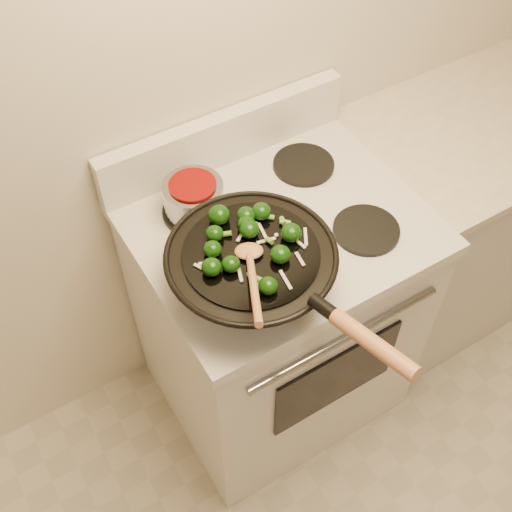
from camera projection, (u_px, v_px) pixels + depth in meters
stove at (275, 314)px, 2.10m from camera, size 0.78×0.67×1.08m
counter_unit at (451, 219)px, 2.38m from camera, size 0.84×0.62×0.91m
wok at (253, 269)px, 1.54m from camera, size 0.41×0.68×0.20m
stirfry at (246, 238)px, 1.50m from camera, size 0.29×0.29×0.05m
wooden_spoon at (252, 270)px, 1.42m from camera, size 0.17×0.29×0.12m
saucepan at (194, 198)px, 1.72m from camera, size 0.16×0.26×0.10m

